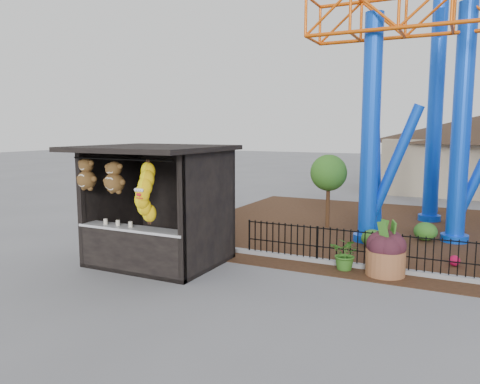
% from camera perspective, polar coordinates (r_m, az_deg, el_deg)
% --- Properties ---
extents(ground, '(120.00, 120.00, 0.00)m').
position_cam_1_polar(ground, '(10.42, 0.05, -12.23)').
color(ground, slate).
rests_on(ground, ground).
extents(mulch_bed, '(18.00, 12.00, 0.02)m').
position_cam_1_polar(mulch_bed, '(17.15, 24.73, -4.94)').
color(mulch_bed, '#331E11').
rests_on(mulch_bed, ground).
extents(curb, '(18.00, 0.18, 0.12)m').
position_cam_1_polar(curb, '(12.29, 23.98, -9.49)').
color(curb, gray).
rests_on(curb, ground).
extents(prize_booth, '(3.50, 3.40, 3.12)m').
position_cam_1_polar(prize_booth, '(12.31, -10.72, -1.83)').
color(prize_booth, black).
rests_on(prize_booth, ground).
extents(terracotta_planter, '(0.99, 0.99, 0.64)m').
position_cam_1_polar(terracotta_planter, '(12.05, 17.31, -8.22)').
color(terracotta_planter, '#975B37').
rests_on(terracotta_planter, ground).
extents(planter_foliage, '(0.70, 0.70, 0.64)m').
position_cam_1_polar(planter_foliage, '(11.89, 17.43, -5.26)').
color(planter_foliage, '#34141D').
rests_on(planter_foliage, terracotta_planter).
extents(potted_plant, '(0.89, 0.82, 0.84)m').
position_cam_1_polar(potted_plant, '(12.20, 12.82, -7.36)').
color(potted_plant, '#245A1A').
rests_on(potted_plant, ground).
extents(landscaping, '(8.06, 3.63, 0.59)m').
position_cam_1_polar(landscaping, '(14.56, 26.89, -6.17)').
color(landscaping, '#2C5F1C').
rests_on(landscaping, mulch_bed).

